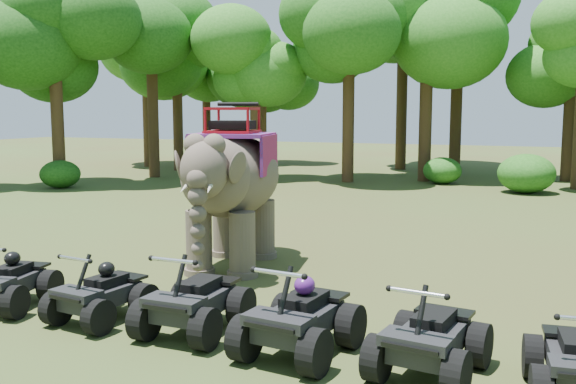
% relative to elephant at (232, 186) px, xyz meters
% --- Properties ---
extents(ground, '(110.00, 110.00, 0.00)m').
position_rel_elephant_xyz_m(ground, '(1.88, -2.59, -1.79)').
color(ground, '#47381E').
rests_on(ground, ground).
extents(elephant, '(2.60, 4.52, 3.57)m').
position_rel_elephant_xyz_m(elephant, '(0.00, 0.00, 0.00)').
color(elephant, brown).
rests_on(elephant, ground).
extents(atv_0, '(1.43, 1.78, 1.19)m').
position_rel_elephant_xyz_m(atv_0, '(-2.24, -4.20, -1.19)').
color(atv_0, black).
rests_on(atv_0, ground).
extents(atv_1, '(1.35, 1.72, 1.17)m').
position_rel_elephant_xyz_m(atv_1, '(-0.30, -4.16, -1.20)').
color(atv_1, black).
rests_on(atv_1, ground).
extents(atv_2, '(1.31, 1.78, 1.31)m').
position_rel_elephant_xyz_m(atv_2, '(1.41, -4.09, -1.13)').
color(atv_2, black).
rests_on(atv_2, ground).
extents(atv_3, '(1.53, 1.96, 1.35)m').
position_rel_elephant_xyz_m(atv_3, '(3.22, -4.30, -1.11)').
color(atv_3, black).
rests_on(atv_3, ground).
extents(atv_4, '(1.49, 1.88, 1.27)m').
position_rel_elephant_xyz_m(atv_4, '(5.05, -4.32, -1.15)').
color(atv_4, black).
rests_on(atv_4, ground).
extents(tree_0, '(6.94, 6.94, 9.91)m').
position_rel_elephant_xyz_m(tree_0, '(1.88, 21.99, 3.17)').
color(tree_0, '#195114').
rests_on(tree_0, ground).
extents(tree_1, '(4.95, 4.95, 7.07)m').
position_rel_elephant_xyz_m(tree_1, '(7.25, 21.22, 1.75)').
color(tree_1, '#195114').
rests_on(tree_1, ground).
extents(tree_22, '(5.81, 5.81, 8.30)m').
position_rel_elephant_xyz_m(tree_22, '(-13.92, 10.31, 2.36)').
color(tree_22, '#195114').
rests_on(tree_22, ground).
extents(tree_23, '(5.93, 5.93, 8.47)m').
position_rel_elephant_xyz_m(tree_23, '(-12.34, 15.46, 2.45)').
color(tree_23, '#195114').
rests_on(tree_23, ground).
extents(tree_24, '(5.14, 5.14, 7.34)m').
position_rel_elephant_xyz_m(tree_24, '(-7.02, 16.36, 1.88)').
color(tree_24, '#195114').
rests_on(tree_24, ground).
extents(tree_25, '(5.97, 5.97, 8.53)m').
position_rel_elephant_xyz_m(tree_25, '(-2.46, 17.00, 2.48)').
color(tree_25, '#195114').
rests_on(tree_25, ground).
extents(tree_30, '(7.19, 7.19, 10.27)m').
position_rel_elephant_xyz_m(tree_30, '(0.87, 18.74, 3.35)').
color(tree_30, '#195114').
rests_on(tree_30, ground).
extents(tree_31, '(6.31, 6.31, 9.01)m').
position_rel_elephant_xyz_m(tree_31, '(-16.19, 20.61, 2.72)').
color(tree_31, '#195114').
rests_on(tree_31, ground).
extents(tree_32, '(6.03, 6.03, 8.61)m').
position_rel_elephant_xyz_m(tree_32, '(-13.15, 19.12, 2.52)').
color(tree_32, '#195114').
rests_on(tree_32, ground).
extents(tree_33, '(5.96, 5.96, 8.51)m').
position_rel_elephant_xyz_m(tree_33, '(-15.28, 26.28, 2.47)').
color(tree_33, '#195114').
rests_on(tree_33, ground).
extents(tree_34, '(5.45, 5.45, 7.79)m').
position_rel_elephant_xyz_m(tree_34, '(-10.24, 24.35, 2.11)').
color(tree_34, '#195114').
rests_on(tree_34, ground).
extents(tree_38, '(7.61, 7.61, 10.87)m').
position_rel_elephant_xyz_m(tree_38, '(1.22, 27.34, 3.65)').
color(tree_38, '#195114').
rests_on(tree_38, ground).
extents(tree_40, '(7.29, 7.29, 10.41)m').
position_rel_elephant_xyz_m(tree_40, '(-1.51, 24.49, 3.42)').
color(tree_40, '#195114').
rests_on(tree_40, ground).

